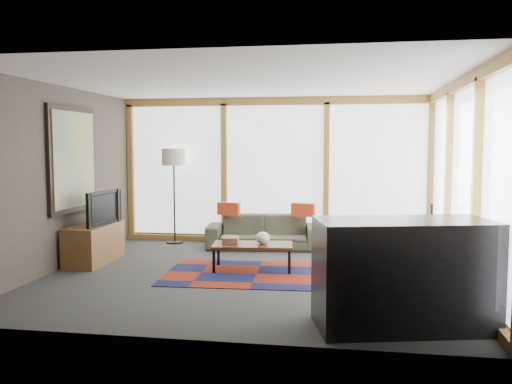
% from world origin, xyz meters
% --- Properties ---
extents(ground, '(5.50, 5.50, 0.00)m').
position_xyz_m(ground, '(0.00, 0.00, 0.00)').
color(ground, '#2C2C2A').
rests_on(ground, ground).
extents(room_envelope, '(5.52, 5.02, 2.62)m').
position_xyz_m(room_envelope, '(0.49, 0.56, 1.54)').
color(room_envelope, '#3E362C').
rests_on(room_envelope, ground).
extents(rug, '(2.56, 1.71, 0.01)m').
position_xyz_m(rug, '(0.07, 0.05, 0.01)').
color(rug, maroon).
rests_on(rug, ground).
extents(sofa, '(1.99, 0.93, 0.56)m').
position_xyz_m(sofa, '(-0.12, 1.95, 0.28)').
color(sofa, '#383A2B').
rests_on(sofa, ground).
extents(pillow_left, '(0.40, 0.18, 0.21)m').
position_xyz_m(pillow_left, '(-0.72, 1.92, 0.67)').
color(pillow_left, '#C64019').
rests_on(pillow_left, sofa).
extents(pillow_right, '(0.42, 0.21, 0.22)m').
position_xyz_m(pillow_right, '(0.55, 1.94, 0.67)').
color(pillow_right, '#C64019').
rests_on(pillow_right, sofa).
extents(floor_lamp, '(0.43, 0.43, 1.70)m').
position_xyz_m(floor_lamp, '(-1.77, 2.16, 0.85)').
color(floor_lamp, '#2F2117').
rests_on(floor_lamp, ground).
extents(coffee_table, '(1.17, 0.67, 0.37)m').
position_xyz_m(coffee_table, '(-0.03, 0.31, 0.19)').
color(coffee_table, '#301E0F').
rests_on(coffee_table, ground).
extents(book_stack, '(0.24, 0.29, 0.09)m').
position_xyz_m(book_stack, '(-0.35, 0.31, 0.42)').
color(book_stack, brown).
rests_on(book_stack, coffee_table).
extents(vase, '(0.21, 0.21, 0.17)m').
position_xyz_m(vase, '(0.11, 0.32, 0.46)').
color(vase, beige).
rests_on(vase, coffee_table).
extents(bookshelf, '(0.37, 2.04, 0.51)m').
position_xyz_m(bookshelf, '(2.43, 0.48, 0.25)').
color(bookshelf, '#301E0F').
rests_on(bookshelf, ground).
extents(bowl_a, '(0.26, 0.26, 0.11)m').
position_xyz_m(bowl_a, '(2.44, -0.04, 0.56)').
color(bowl_a, black).
rests_on(bowl_a, bookshelf).
extents(bowl_b, '(0.17, 0.17, 0.08)m').
position_xyz_m(bowl_b, '(2.43, 0.24, 0.55)').
color(bowl_b, black).
rests_on(bowl_b, bookshelf).
extents(shelf_picture, '(0.06, 0.30, 0.39)m').
position_xyz_m(shelf_picture, '(2.51, 1.18, 0.71)').
color(shelf_picture, black).
rests_on(shelf_picture, bookshelf).
extents(tv_console, '(0.48, 1.15, 0.58)m').
position_xyz_m(tv_console, '(-2.46, 0.40, 0.29)').
color(tv_console, brown).
rests_on(tv_console, ground).
extents(television, '(0.23, 0.89, 0.51)m').
position_xyz_m(television, '(-2.37, 0.41, 0.83)').
color(television, black).
rests_on(television, tv_console).
extents(bar_counter, '(1.79, 1.14, 1.05)m').
position_xyz_m(bar_counter, '(1.80, -1.83, 0.53)').
color(bar_counter, black).
rests_on(bar_counter, ground).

